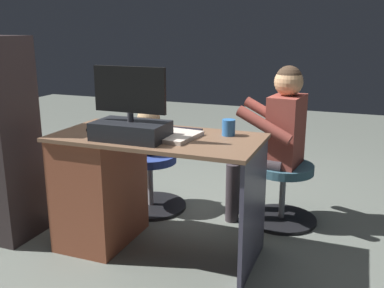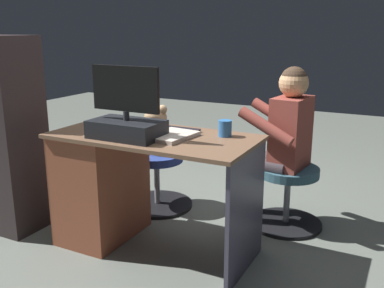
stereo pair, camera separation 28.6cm
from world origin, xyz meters
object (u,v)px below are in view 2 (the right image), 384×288
desk (112,181)px  teddy_bear (157,131)px  person (279,134)px  cup (225,128)px  office_chair_teddy (157,178)px  tv_remote (100,127)px  keyboard (166,129)px  computer_mouse (127,123)px  visitor_chair (287,191)px  monitor (126,120)px

desk → teddy_bear: (0.03, -0.61, 0.21)m
desk → person: size_ratio=1.11×
cup → desk: bearing=12.7°
office_chair_teddy → person: person is taller
cup → tv_remote: 0.83m
person → teddy_bear: bearing=6.3°
keyboard → office_chair_teddy: size_ratio=0.76×
desk → cup: bearing=-167.3°
computer_mouse → visitor_chair: 1.22m
desk → keyboard: bearing=-159.4°
computer_mouse → cup: cup is taller
monitor → keyboard: (-0.11, -0.26, -0.09)m
visitor_chair → computer_mouse: bearing=31.8°
computer_mouse → cup: bearing=-177.8°
tv_remote → computer_mouse: bearing=-110.7°
tv_remote → teddy_bear: (-0.06, -0.60, -0.15)m
monitor → person: size_ratio=0.39×
teddy_bear → keyboard: bearing=127.2°
keyboard → visitor_chair: 1.01m
computer_mouse → cup: 0.69m
computer_mouse → office_chair_teddy: size_ratio=0.17×
computer_mouse → teddy_bear: bearing=-82.1°
tv_remote → person: bearing=-122.2°
monitor → person: 1.09m
monitor → tv_remote: monitor is taller
desk → person: 1.18m
monitor → computer_mouse: (0.19, -0.27, -0.09)m
cup → person: person is taller
cup → visitor_chair: 0.82m
keyboard → cup: cup is taller
desk → keyboard: size_ratio=2.98×
desk → computer_mouse: (-0.04, -0.14, 0.37)m
computer_mouse → cup: size_ratio=0.99×
teddy_bear → office_chair_teddy: bearing=90.0°
desk → monitor: (-0.23, 0.13, 0.46)m
desk → computer_mouse: size_ratio=13.05×
desk → visitor_chair: size_ratio=2.45×
tv_remote → monitor: bearing=178.8°
cup → office_chair_teddy: size_ratio=0.18×
cup → keyboard: bearing=5.3°
office_chair_teddy → visitor_chair: (-1.00, -0.12, 0.02)m
keyboard → cup: 0.39m
desk → monitor: size_ratio=2.83×
cup → tv_remote: (0.81, 0.16, -0.04)m
monitor → person: monitor is taller
keyboard → person: (-0.56, -0.58, -0.09)m
keyboard → tv_remote: keyboard is taller
monitor → visitor_chair: bearing=-131.5°
teddy_bear → person: person is taller
desk → office_chair_teddy: (0.03, -0.59, -0.16)m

